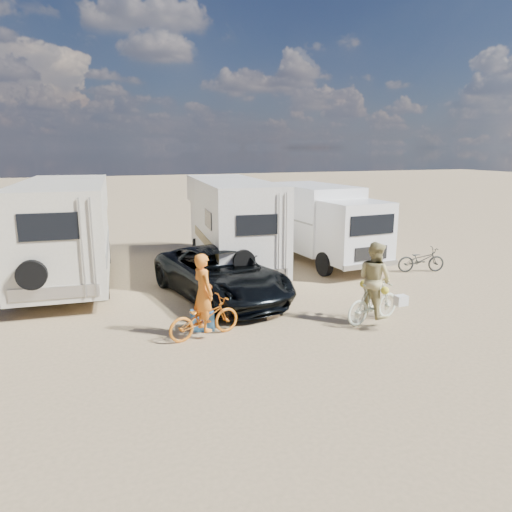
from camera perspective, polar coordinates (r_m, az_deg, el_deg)
name	(u,v)px	position (r m, az deg, el deg)	size (l,w,h in m)	color
ground	(322,340)	(11.34, 7.82, -9.81)	(140.00, 140.00, 0.00)	tan
rv_main	(231,225)	(17.46, -2.94, 3.76)	(2.26, 7.16, 3.21)	white
rv_left	(66,233)	(16.73, -21.65, 2.59)	(2.56, 7.65, 3.27)	beige
box_truck	(323,225)	(18.47, 7.97, 3.68)	(2.29, 5.93, 2.91)	white
dark_suv	(221,274)	(14.04, -4.19, -2.12)	(2.44, 5.28, 1.47)	black
bike_man	(204,318)	(11.30, -6.20, -7.32)	(0.62, 1.78, 0.93)	orange
bike_woman	(373,302)	(12.50, 13.76, -5.34)	(0.49, 1.75, 1.05)	beige
rider_man	(204,300)	(11.15, -6.25, -5.17)	(0.66, 0.44, 1.82)	orange
rider_woman	(374,286)	(12.38, 13.87, -3.49)	(0.92, 0.72, 1.89)	tan
bike_parked	(421,260)	(18.01, 19.03, -0.42)	(0.59, 1.68, 0.89)	#262926
cooler	(202,320)	(11.84, -6.39, -7.61)	(0.56, 0.41, 0.45)	#306597
crate	(268,311)	(12.61, 1.48, -6.50)	(0.43, 0.43, 0.34)	#9A7E59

